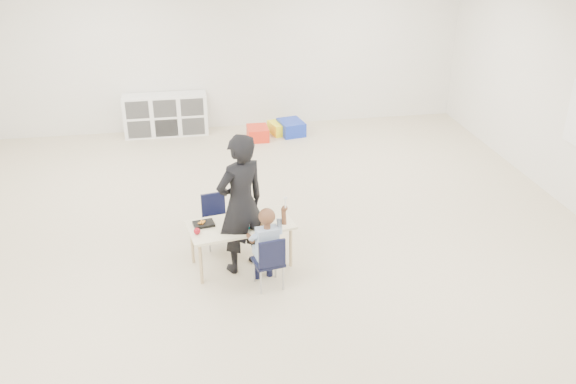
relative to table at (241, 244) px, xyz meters
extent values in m
plane|color=beige|center=(0.37, 0.07, -0.26)|extent=(9.00, 9.00, 0.00)
plane|color=white|center=(0.37, 0.07, 2.54)|extent=(9.00, 9.00, 0.00)
cube|color=white|center=(0.37, 4.57, 1.14)|extent=(8.00, 0.02, 2.80)
cube|color=beige|center=(0.00, 0.00, 0.24)|extent=(1.20, 0.75, 0.03)
cube|color=black|center=(0.12, 0.10, 0.27)|extent=(0.24, 0.20, 0.03)
cube|color=black|center=(-0.39, 0.04, 0.27)|extent=(0.24, 0.20, 0.03)
cube|color=white|center=(0.05, -0.13, 0.30)|extent=(0.08, 0.08, 0.10)
ellipsoid|color=tan|center=(0.26, -0.08, 0.29)|extent=(0.09, 0.09, 0.07)
sphere|color=maroon|center=(-0.11, 0.02, 0.29)|extent=(0.07, 0.07, 0.07)
sphere|color=maroon|center=(-0.47, -0.15, 0.29)|extent=(0.07, 0.07, 0.07)
cube|color=white|center=(-0.83, 4.35, 0.09)|extent=(1.40, 0.40, 0.70)
imported|color=black|center=(0.01, -0.06, 0.52)|extent=(0.68, 0.60, 1.57)
cube|color=red|center=(0.68, 3.83, -0.15)|extent=(0.34, 0.44, 0.21)
cube|color=#FFF31A|center=(1.09, 4.05, -0.16)|extent=(0.41, 0.47, 0.20)
cube|color=#1631AA|center=(1.28, 3.98, -0.14)|extent=(0.46, 0.55, 0.24)
camera|label=1|loc=(-0.49, -5.77, 3.44)|focal=38.00mm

